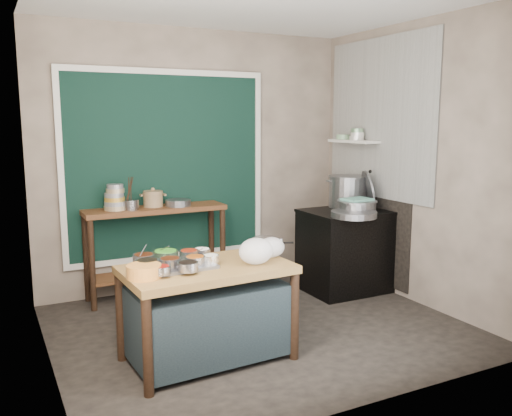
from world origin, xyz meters
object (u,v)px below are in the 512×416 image
prep_table (208,313)px  stove_block (347,252)px  condiment_tray (177,266)px  saucepan (265,244)px  stock_pot (348,192)px  utensil_cup (130,205)px  steamer (357,207)px  yellow_basin (144,271)px  back_counter (156,252)px  ceramic_crock (153,200)px

prep_table → stove_block: size_ratio=1.39×
condiment_tray → saucepan: bearing=10.0°
stock_pot → prep_table: bearing=-152.3°
stove_block → utensil_cup: size_ratio=5.32×
prep_table → steamer: size_ratio=2.97×
yellow_basin → saucepan: bearing=14.9°
back_counter → stock_pot: 2.18m
prep_table → stove_block: 2.21m
prep_table → back_counter: 1.68m
yellow_basin → stove_block: bearing=22.6°
prep_table → ceramic_crock: size_ratio=5.84×
back_counter → ceramic_crock: bearing=103.8°
yellow_basin → steamer: (2.48, 0.84, 0.15)m
prep_table → utensil_cup: (-0.17, 1.63, 0.63)m
prep_table → stock_pot: stock_pot is taller
stock_pot → steamer: bearing=-112.7°
stove_block → ceramic_crock: (-1.91, 0.76, 0.60)m
utensil_cup → back_counter: bearing=10.4°
ceramic_crock → stove_block: bearing=-21.8°
stove_block → ceramic_crock: bearing=158.2°
stove_block → saucepan: size_ratio=4.17×
yellow_basin → saucepan: 1.15m
steamer → stove_block: bearing=80.7°
back_counter → utensil_cup: utensil_cup is taller
utensil_cup → ceramic_crock: bearing=17.7°
condiment_tray → prep_table: bearing=-14.4°
condiment_tray → stock_pot: stock_pot is taller
stove_block → utensil_cup: 2.34m
ceramic_crock → stock_pot: 2.12m
ceramic_crock → saucepan: bearing=-71.3°
yellow_basin → steamer: steamer is taller
yellow_basin → condiment_tray: bearing=27.6°
condiment_tray → back_counter: bearing=78.8°
prep_table → utensil_cup: size_ratio=7.39×
utensil_cup → yellow_basin: bearing=-101.2°
steamer → yellow_basin: bearing=-161.2°
condiment_tray → ceramic_crock: 1.70m
back_counter → stove_block: (1.90, -0.73, -0.05)m
saucepan → stock_pot: stock_pot is taller
prep_table → saucepan: bearing=15.7°
yellow_basin → ceramic_crock: ceramic_crock is taller
saucepan → utensil_cup: bearing=140.8°
prep_table → utensil_cup: bearing=93.1°
prep_table → ceramic_crock: 1.83m
back_counter → yellow_basin: back_counter is taller
saucepan → stock_pot: bearing=53.5°
back_counter → utensil_cup: size_ratio=8.57×
back_counter → ceramic_crock: ceramic_crock is taller
prep_table → stove_block: bearing=22.6°
stove_block → yellow_basin: (-2.51, -1.04, 0.37)m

